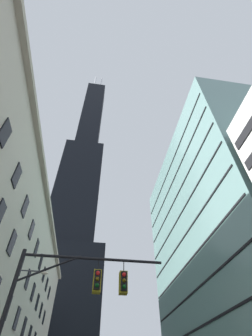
{
  "coord_description": "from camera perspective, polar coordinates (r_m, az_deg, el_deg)",
  "views": [
    {
      "loc": [
        -3.21,
        -9.42,
        1.84
      ],
      "look_at": [
        2.04,
        25.89,
        36.76
      ],
      "focal_mm": 25.03,
      "sensor_mm": 36.0,
      "label": 1
    }
  ],
  "objects": [
    {
      "name": "glass_office_midrise",
      "position": [
        44.29,
        23.95,
        -15.81
      ],
      "size": [
        16.56,
        35.37,
        40.9
      ],
      "color": "gray",
      "rests_on": "ground"
    },
    {
      "name": "street_lamppost",
      "position": [
        20.16,
        -27.27,
        -30.65
      ],
      "size": [
        2.41,
        0.32,
        8.73
      ],
      "color": "#47474C",
      "rests_on": "sidewalk_left"
    },
    {
      "name": "traffic_signal_mast",
      "position": [
        12.56,
        -12.57,
        -28.33
      ],
      "size": [
        7.29,
        0.63,
        7.05
      ],
      "color": "black",
      "rests_on": "sidewalk_left"
    },
    {
      "name": "dark_skyscraper",
      "position": [
        111.83,
        -12.69,
        -11.91
      ],
      "size": [
        29.22,
        29.22,
        204.26
      ],
      "color": "black",
      "rests_on": "ground"
    }
  ]
}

